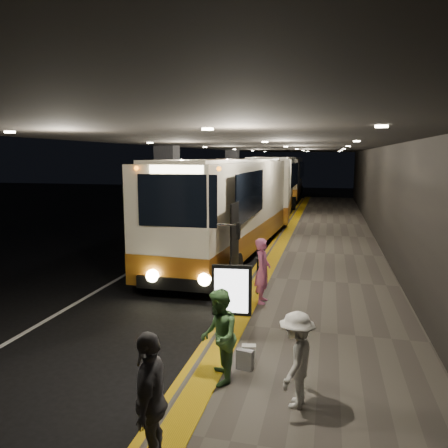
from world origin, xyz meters
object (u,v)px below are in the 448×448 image
at_px(coach_main, 228,212).
at_px(passenger_waiting_white, 296,359).
at_px(coach_second, 272,189).
at_px(stanchion_post, 258,277).
at_px(bag_plain, 249,353).
at_px(passenger_waiting_green, 219,336).
at_px(passenger_boarding, 263,271).
at_px(coach_third, 287,179).
at_px(info_sign, 232,292).
at_px(passenger_waiting_grey, 151,400).
at_px(bag_polka, 245,360).

height_order(coach_main, passenger_waiting_white, coach_main).
relative_size(coach_second, stanchion_post, 11.89).
relative_size(coach_second, bag_plain, 37.74).
bearing_deg(coach_main, passenger_waiting_green, -74.35).
height_order(coach_second, passenger_boarding, coach_second).
bearing_deg(passenger_waiting_green, stanchion_post, 166.34).
relative_size(coach_third, bag_plain, 37.18).
xyz_separation_m(coach_third, passenger_waiting_green, (2.28, -35.06, -0.86)).
relative_size(coach_main, coach_second, 0.99).
xyz_separation_m(coach_second, info_sign, (1.88, -20.56, -0.56)).
bearing_deg(passenger_waiting_white, stanchion_post, -153.35).
distance_m(coach_third, passenger_waiting_grey, 37.31).
relative_size(coach_second, passenger_waiting_white, 8.24).
xyz_separation_m(coach_main, bag_polka, (2.51, -9.45, -1.47)).
distance_m(passenger_waiting_green, passenger_waiting_grey, 2.22).
relative_size(bag_plain, stanchion_post, 0.32).
height_order(passenger_waiting_green, stanchion_post, passenger_waiting_green).
bearing_deg(info_sign, bag_plain, -59.22).
distance_m(coach_third, passenger_waiting_white, 35.67).
xyz_separation_m(coach_third, passenger_waiting_white, (3.60, -35.48, -0.92)).
height_order(bag_polka, stanchion_post, stanchion_post).
bearing_deg(coach_third, passenger_waiting_green, -88.10).
distance_m(coach_main, passenger_waiting_grey, 12.33).
bearing_deg(bag_plain, coach_second, 96.33).
bearing_deg(bag_plain, bag_polka, -91.92).
relative_size(passenger_waiting_white, stanchion_post, 1.44).
relative_size(coach_second, coach_third, 1.01).
height_order(bag_plain, info_sign, info_sign).
bearing_deg(passenger_waiting_white, passenger_waiting_grey, -31.33).
xyz_separation_m(passenger_waiting_green, info_sign, (-0.10, 1.45, 0.32)).
distance_m(coach_main, coach_third, 25.09).
height_order(passenger_waiting_green, bag_polka, passenger_waiting_green).
bearing_deg(stanchion_post, bag_polka, -83.68).
height_order(passenger_boarding, bag_polka, passenger_boarding).
relative_size(coach_main, bag_plain, 37.23).
relative_size(bag_polka, info_sign, 0.22).
distance_m(passenger_waiting_grey, stanchion_post, 7.08).
bearing_deg(passenger_boarding, coach_main, 20.27).
bearing_deg(passenger_waiting_green, coach_main, 177.04).
distance_m(coach_third, passenger_waiting_green, 35.14).
bearing_deg(coach_second, bag_plain, -87.26).
xyz_separation_m(coach_main, passenger_waiting_grey, (1.86, -12.16, -0.78)).
bearing_deg(passenger_waiting_grey, bag_polka, 155.78).
relative_size(passenger_boarding, bag_polka, 4.62).
bearing_deg(passenger_waiting_green, passenger_waiting_grey, -23.04).
height_order(coach_main, bag_plain, coach_main).
distance_m(passenger_waiting_green, passenger_waiting_white, 1.40).
relative_size(coach_third, stanchion_post, 11.72).
xyz_separation_m(coach_second, passenger_waiting_grey, (1.68, -24.21, -0.81)).
bearing_deg(passenger_waiting_green, coach_second, 169.97).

